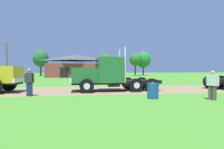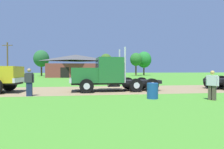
{
  "view_description": "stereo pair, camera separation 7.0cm",
  "coord_description": "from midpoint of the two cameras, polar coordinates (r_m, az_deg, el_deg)",
  "views": [
    {
      "loc": [
        -3.0,
        -15.44,
        1.64
      ],
      "look_at": [
        -0.7,
        -0.07,
        1.27
      ],
      "focal_mm": 30.07,
      "sensor_mm": 36.0,
      "label": 1
    },
    {
      "loc": [
        -2.93,
        -15.45,
        1.64
      ],
      "look_at": [
        -0.7,
        -0.07,
        1.27
      ],
      "focal_mm": 30.07,
      "sensor_mm": 36.0,
      "label": 2
    }
  ],
  "objects": [
    {
      "name": "tree_far_right",
      "position": [
        59.56,
        9.45,
        4.45
      ],
      "size": [
        4.6,
        4.6,
        7.41
      ],
      "color": "#513823",
      "rests_on": "ground_plane"
    },
    {
      "name": "tree_left",
      "position": [
        55.49,
        -20.9,
        4.54
      ],
      "size": [
        4.21,
        4.21,
        7.15
      ],
      "color": "#513823",
      "rests_on": "ground_plane"
    },
    {
      "name": "shed_building",
      "position": [
        43.98,
        -11.15,
        2.5
      ],
      "size": [
        13.13,
        8.8,
        5.19
      ],
      "color": "brown",
      "rests_on": "ground_plane"
    },
    {
      "name": "dirt_track",
      "position": [
        15.81,
        2.34,
        -4.57
      ],
      "size": [
        120.0,
        6.63,
        0.01
      ],
      "primitive_type": "cube",
      "color": "#8D7653",
      "rests_on": "ground_plane"
    },
    {
      "name": "tree_mid",
      "position": [
        53.94,
        -2.06,
        4.33
      ],
      "size": [
        3.4,
        3.4,
        6.34
      ],
      "color": "#513823",
      "rests_on": "ground_plane"
    },
    {
      "name": "visitor_standing_near",
      "position": [
        12.8,
        -23.97,
        -1.91
      ],
      "size": [
        0.59,
        0.26,
        1.74
      ],
      "color": "#2D2D33",
      "rests_on": "ground_plane"
    },
    {
      "name": "tree_right",
      "position": [
        55.4,
        7.07,
        4.54
      ],
      "size": [
        3.48,
        3.48,
        6.67
      ],
      "color": "#513823",
      "rests_on": "ground_plane"
    },
    {
      "name": "utility_pole_near",
      "position": [
        43.56,
        -29.41,
        4.12
      ],
      "size": [
        2.17,
        0.65,
        7.25
      ],
      "color": "brown",
      "rests_on": "ground_plane"
    },
    {
      "name": "visitor_by_barrel",
      "position": [
        11.59,
        28.08,
        -2.57
      ],
      "size": [
        0.47,
        0.59,
        1.61
      ],
      "color": "silver",
      "rests_on": "ground_plane"
    },
    {
      "name": "ground_plane",
      "position": [
        15.81,
        2.34,
        -4.59
      ],
      "size": [
        200.0,
        200.0,
        0.0
      ],
      "primitive_type": "plane",
      "color": "#488D2A"
    },
    {
      "name": "truck_foreground_white",
      "position": [
        14.62,
        -2.04,
        -0.16
      ],
      "size": [
        7.17,
        2.85,
        3.37
      ],
      "color": "black",
      "rests_on": "ground_plane"
    },
    {
      "name": "steel_barrel",
      "position": [
        11.01,
        12.13,
        -4.87
      ],
      "size": [
        0.64,
        0.64,
        0.9
      ],
      "primitive_type": "cylinder",
      "color": "#19478C",
      "rests_on": "ground_plane"
    }
  ]
}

